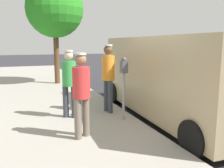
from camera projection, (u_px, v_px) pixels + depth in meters
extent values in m
plane|color=#2D2D33|center=(184.00, 126.00, 5.84)|extent=(80.00, 80.00, 0.00)
cube|color=#9E998E|center=(32.00, 144.00, 4.61)|extent=(5.00, 32.00, 0.15)
cylinder|color=gray|center=(124.00, 97.00, 5.78)|extent=(0.07, 0.07, 1.15)
cube|color=#4C4C51|center=(124.00, 67.00, 5.66)|extent=(0.14, 0.18, 0.28)
sphere|color=#47474C|center=(124.00, 60.00, 5.63)|extent=(0.12, 0.12, 0.12)
cylinder|color=#383D47|center=(66.00, 101.00, 6.02)|extent=(0.14, 0.14, 0.81)
cylinder|color=#383D47|center=(74.00, 102.00, 5.99)|extent=(0.14, 0.14, 0.81)
cylinder|color=green|center=(69.00, 74.00, 5.89)|extent=(0.34, 0.34, 0.60)
sphere|color=beige|center=(69.00, 55.00, 5.82)|extent=(0.22, 0.22, 0.22)
cylinder|color=silver|center=(68.00, 51.00, 5.80)|extent=(0.21, 0.21, 0.04)
cylinder|color=#383D47|center=(106.00, 95.00, 6.59)|extent=(0.14, 0.14, 0.87)
cylinder|color=#383D47|center=(110.00, 97.00, 6.40)|extent=(0.14, 0.14, 0.87)
cylinder|color=orange|center=(108.00, 68.00, 6.37)|extent=(0.34, 0.34, 0.65)
sphere|color=brown|center=(108.00, 50.00, 6.29)|extent=(0.24, 0.24, 0.24)
cylinder|color=silver|center=(108.00, 45.00, 6.27)|extent=(0.22, 0.22, 0.04)
cylinder|color=#726656|center=(78.00, 119.00, 4.63)|extent=(0.14, 0.14, 0.80)
cylinder|color=#726656|center=(86.00, 116.00, 4.80)|extent=(0.14, 0.14, 0.80)
cylinder|color=red|center=(81.00, 83.00, 4.60)|extent=(0.34, 0.34, 0.60)
sphere|color=#8C6647|center=(81.00, 60.00, 4.53)|extent=(0.22, 0.22, 0.22)
cylinder|color=silver|center=(81.00, 54.00, 4.51)|extent=(0.21, 0.21, 0.04)
cube|color=tan|center=(176.00, 75.00, 6.29)|extent=(2.13, 5.25, 1.96)
cylinder|color=black|center=(194.00, 139.00, 4.21)|extent=(0.24, 0.69, 0.68)
cylinder|color=black|center=(165.00, 90.00, 8.64)|extent=(0.24, 0.69, 0.68)
cylinder|color=black|center=(115.00, 93.00, 8.03)|extent=(0.24, 0.69, 0.68)
cylinder|color=brown|center=(57.00, 57.00, 11.04)|extent=(0.24, 0.24, 2.46)
sphere|color=#2B8F24|center=(55.00, 9.00, 10.68)|extent=(2.54, 2.54, 2.54)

